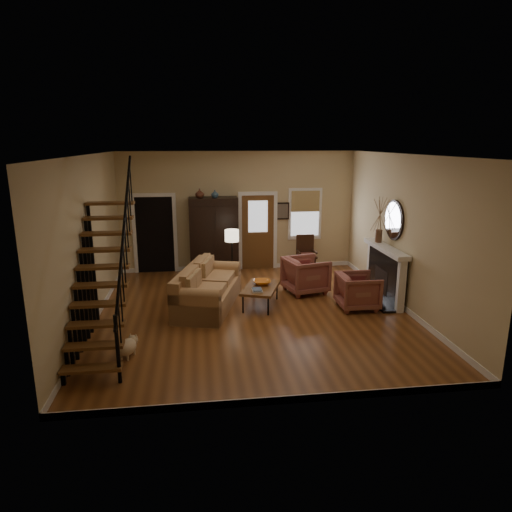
{
  "coord_description": "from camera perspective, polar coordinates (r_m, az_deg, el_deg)",
  "views": [
    {
      "loc": [
        -1.13,
        -9.05,
        3.56
      ],
      "look_at": [
        0.1,
        0.4,
        1.15
      ],
      "focal_mm": 32.0,
      "sensor_mm": 36.0,
      "label": 1
    }
  ],
  "objects": [
    {
      "name": "dog",
      "position": [
        8.13,
        -15.81,
        -11.04
      ],
      "size": [
        0.41,
        0.53,
        0.34
      ],
      "primitive_type": null,
      "rotation": [
        0.0,
        0.0,
        -0.35
      ],
      "color": "beige",
      "rests_on": "ground"
    },
    {
      "name": "floor_lamp",
      "position": [
        11.19,
        -3.0,
        -0.43
      ],
      "size": [
        0.36,
        0.36,
        1.48
      ],
      "primitive_type": null,
      "rotation": [
        0.0,
        0.0,
        -0.06
      ],
      "color": "black",
      "rests_on": "ground"
    },
    {
      "name": "room",
      "position": [
        11.03,
        -3.57,
        3.42
      ],
      "size": [
        7.0,
        7.33,
        3.3
      ],
      "color": "brown",
      "rests_on": "ground"
    },
    {
      "name": "fireplace",
      "position": [
        10.83,
        16.04,
        -1.48
      ],
      "size": [
        0.33,
        1.95,
        2.3
      ],
      "color": "black",
      "rests_on": "ground"
    },
    {
      "name": "staircase",
      "position": [
        8.16,
        -18.85,
        -0.47
      ],
      "size": [
        0.94,
        2.8,
        3.2
      ],
      "primitive_type": null,
      "color": "brown",
      "rests_on": "ground"
    },
    {
      "name": "sofa",
      "position": [
        10.05,
        -6.01,
        -3.98
      ],
      "size": [
        1.62,
        2.55,
        0.88
      ],
      "primitive_type": null,
      "rotation": [
        0.0,
        0.0,
        -0.27
      ],
      "color": "#AF804F",
      "rests_on": "ground"
    },
    {
      "name": "vase_b",
      "position": [
        12.19,
        -5.16,
        7.75
      ],
      "size": [
        0.2,
        0.2,
        0.21
      ],
      "primitive_type": "imported",
      "color": "#334C60",
      "rests_on": "armoire"
    },
    {
      "name": "books",
      "position": [
        9.74,
        0.14,
        -4.26
      ],
      "size": [
        0.21,
        0.29,
        0.05
      ],
      "primitive_type": null,
      "color": "beige",
      "rests_on": "coffee_table"
    },
    {
      "name": "armoire",
      "position": [
        12.46,
        -5.29,
        2.51
      ],
      "size": [
        1.3,
        0.6,
        2.1
      ],
      "primitive_type": null,
      "color": "black",
      "rests_on": "ground"
    },
    {
      "name": "bowl",
      "position": [
        10.18,
        0.75,
        -3.31
      ],
      "size": [
        0.4,
        0.4,
        0.1
      ],
      "primitive_type": "imported",
      "color": "orange",
      "rests_on": "coffee_table"
    },
    {
      "name": "vase_a",
      "position": [
        12.17,
        -7.06,
        7.78
      ],
      "size": [
        0.24,
        0.24,
        0.25
      ],
      "primitive_type": "imported",
      "color": "#4C2619",
      "rests_on": "armoire"
    },
    {
      "name": "side_chair",
      "position": [
        12.73,
        6.34,
        0.24
      ],
      "size": [
        0.54,
        0.54,
        1.02
      ],
      "primitive_type": null,
      "color": "#331C10",
      "rests_on": "ground"
    },
    {
      "name": "armchair_left",
      "position": [
        10.19,
        12.62,
        -4.31
      ],
      "size": [
        0.86,
        0.83,
        0.77
      ],
      "primitive_type": "imported",
      "rotation": [
        0.0,
        0.0,
        1.56
      ],
      "color": "maroon",
      "rests_on": "ground"
    },
    {
      "name": "armchair_right",
      "position": [
        11.03,
        6.23,
        -2.38
      ],
      "size": [
        1.13,
        1.11,
        0.86
      ],
      "primitive_type": "imported",
      "rotation": [
        0.0,
        0.0,
        1.81
      ],
      "color": "maroon",
      "rests_on": "ground"
    },
    {
      "name": "coffee_table",
      "position": [
        10.12,
        0.59,
        -5.06
      ],
      "size": [
        1.05,
        1.34,
        0.45
      ],
      "primitive_type": null,
      "rotation": [
        0.0,
        0.0,
        -0.36
      ],
      "color": "brown",
      "rests_on": "ground"
    }
  ]
}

